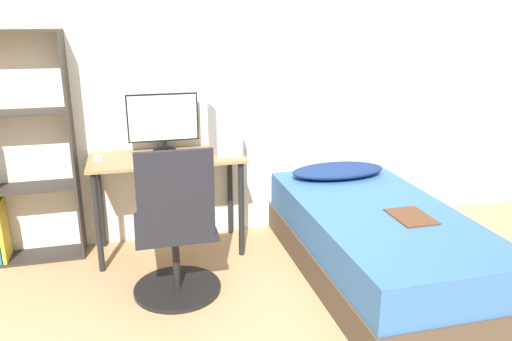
# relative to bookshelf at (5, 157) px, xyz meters

# --- Properties ---
(ground_plane) EXTENTS (14.00, 14.00, 0.00)m
(ground_plane) POSITION_rel_bookshelf_xyz_m (1.39, -1.35, -0.81)
(ground_plane) COLOR tan
(wall_back) EXTENTS (8.00, 0.05, 2.50)m
(wall_back) POSITION_rel_bookshelf_xyz_m (1.39, 0.15, 0.44)
(wall_back) COLOR silver
(wall_back) RESTS_ON ground_plane
(desk) EXTENTS (1.14, 0.52, 0.77)m
(desk) POSITION_rel_bookshelf_xyz_m (1.13, -0.13, -0.17)
(desk) COLOR #997047
(desk) RESTS_ON ground_plane
(bookshelf) EXTENTS (0.70, 0.26, 1.69)m
(bookshelf) POSITION_rel_bookshelf_xyz_m (0.00, 0.00, 0.00)
(bookshelf) COLOR #2D2823
(bookshelf) RESTS_ON ground_plane
(office_chair) EXTENTS (0.58, 0.58, 1.05)m
(office_chair) POSITION_rel_bookshelf_xyz_m (1.12, -0.82, -0.41)
(office_chair) COLOR black
(office_chair) RESTS_ON ground_plane
(bed) EXTENTS (1.04, 2.00, 0.50)m
(bed) POSITION_rel_bookshelf_xyz_m (2.53, -0.87, -0.56)
(bed) COLOR #4C3D2D
(bed) RESTS_ON ground_plane
(pillow) EXTENTS (0.79, 0.36, 0.11)m
(pillow) POSITION_rel_bookshelf_xyz_m (2.53, -0.13, -0.26)
(pillow) COLOR navy
(pillow) RESTS_ON bed
(magazine) EXTENTS (0.24, 0.32, 0.01)m
(magazine) POSITION_rel_bookshelf_xyz_m (2.66, -1.06, -0.31)
(magazine) COLOR #56331E
(magazine) RESTS_ON bed
(monitor) EXTENTS (0.54, 0.18, 0.45)m
(monitor) POSITION_rel_bookshelf_xyz_m (1.13, 0.03, 0.21)
(monitor) COLOR black
(monitor) RESTS_ON desk
(keyboard) EXTENTS (0.36, 0.13, 0.02)m
(keyboard) POSITION_rel_bookshelf_xyz_m (1.17, -0.24, -0.03)
(keyboard) COLOR #33477A
(keyboard) RESTS_ON desk
(pc_tower) EXTENTS (0.20, 0.41, 0.37)m
(pc_tower) POSITION_rel_bookshelf_xyz_m (1.59, -0.09, 0.15)
(pc_tower) COLOR #99999E
(pc_tower) RESTS_ON desk
(mouse) EXTENTS (0.06, 0.09, 0.02)m
(mouse) POSITION_rel_bookshelf_xyz_m (1.40, -0.24, -0.03)
(mouse) COLOR silver
(mouse) RESTS_ON desk
(phone) EXTENTS (0.07, 0.14, 0.01)m
(phone) POSITION_rel_bookshelf_xyz_m (0.64, -0.08, -0.03)
(phone) COLOR #B7B7BC
(phone) RESTS_ON desk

